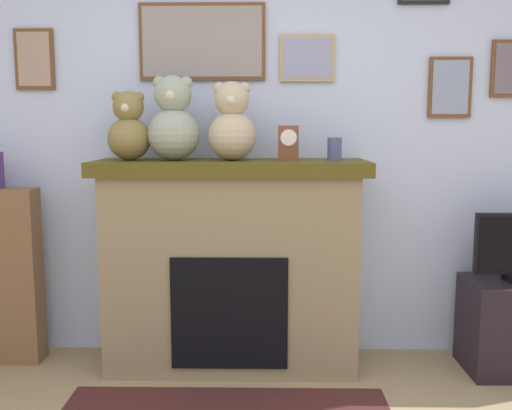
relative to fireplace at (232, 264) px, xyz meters
name	(u,v)px	position (x,y,z in m)	size (l,w,h in m)	color
back_wall	(261,141)	(0.17, 0.30, 0.70)	(5.20, 0.15, 2.60)	silver
fireplace	(232,264)	(0.00, 0.00, 0.00)	(1.53, 0.53, 1.20)	#8B7854
candle_jar	(335,149)	(0.58, -0.02, 0.66)	(0.08, 0.08, 0.13)	#4C517A
mantel_clock	(288,143)	(0.32, -0.02, 0.69)	(0.11, 0.08, 0.19)	brown
teddy_bear_brown	(129,129)	(-0.57, -0.02, 0.77)	(0.24, 0.24, 0.38)	olive
teddy_bear_cream	(173,122)	(-0.32, -0.02, 0.81)	(0.29, 0.29, 0.47)	#96A088
teddy_bear_grey	(232,125)	(0.01, -0.02, 0.79)	(0.27, 0.27, 0.44)	tan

